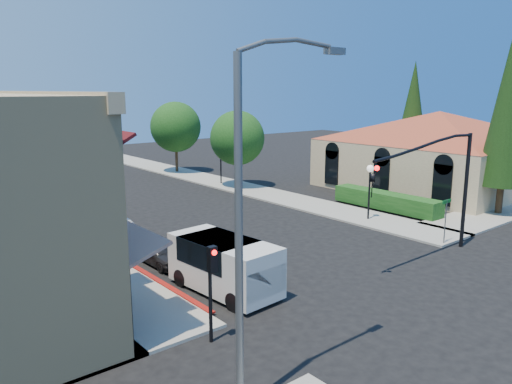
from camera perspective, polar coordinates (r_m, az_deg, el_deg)
ground at (r=21.48m, az=15.53°, el=-11.14°), size 120.00×120.00×0.00m
sidewalk_right at (r=46.42m, az=-5.92°, el=1.52°), size 3.50×50.00×0.12m
curb_red_strip at (r=22.88m, az=-12.20°, el=-9.54°), size 0.25×10.00×0.06m
mission_building at (r=44.84m, az=20.04°, el=5.29°), size 30.12×30.12×6.40m
hedge at (r=35.57m, az=14.58°, el=-2.01°), size 1.40×8.00×1.10m
conifer_near at (r=36.08m, az=26.94°, el=8.91°), size 3.20×3.20×12.50m
conifer_far at (r=53.19m, az=17.51°, el=9.17°), size 3.20×3.20×11.00m
street_tree_a at (r=41.84m, az=-2.15°, el=6.19°), size 4.56×4.56×6.48m
street_tree_b at (r=50.10m, az=-9.18°, el=7.35°), size 4.94×4.94×7.02m
signal_mast_arm at (r=25.97m, az=20.79°, el=1.84°), size 8.01×0.39×6.00m
secondary_signal at (r=16.21m, az=-5.10°, el=-9.56°), size 0.28×0.42×3.32m
cobra_streetlight at (r=12.04m, az=-0.67°, el=-2.27°), size 3.60×0.25×9.31m
street_name_sign at (r=28.18m, az=20.88°, el=-2.41°), size 0.80×0.06×2.50m
lamppost_left_near at (r=21.41m, az=-16.31°, el=-3.53°), size 0.44×0.44×3.57m
lamppost_left_far at (r=34.49m, az=-25.62°, el=1.43°), size 0.44×0.44×3.57m
lamppost_right_near at (r=31.91m, az=12.88°, el=1.55°), size 0.44×0.44×3.57m
lamppost_right_far at (r=43.43m, az=-4.06°, el=4.43°), size 0.44×0.44×3.57m
white_van at (r=20.52m, az=-3.55°, el=-8.02°), size 2.50×5.10×2.19m
parked_car_a at (r=24.29m, az=-10.95°, el=-6.75°), size 1.45×3.49×1.18m
parked_car_b at (r=27.39m, az=-15.31°, el=-4.68°), size 1.67×4.11×1.33m
parked_car_c at (r=38.70m, az=-21.15°, el=-0.42°), size 2.00×4.27×1.21m
parked_car_d at (r=44.36m, az=-24.18°, el=0.80°), size 2.04×4.40×1.22m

